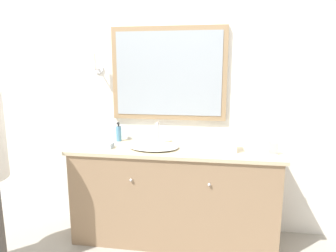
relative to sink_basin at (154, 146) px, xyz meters
The scene contains 8 objects.
wall_back 0.53m from the sink_basin, 61.56° to the left, with size 8.00×0.18×2.55m.
vanity_counter 0.49m from the sink_basin, ahead, with size 1.85×0.55×0.87m.
sink_basin is the anchor object (origin of this frame).
soap_bottle 0.44m from the sink_basin, 152.88° to the left, with size 0.05×0.05×0.19m.
appliance_box 0.59m from the sink_basin, ahead, with size 0.26×0.16×0.13m.
picture_frame 1.01m from the sink_basin, ahead, with size 0.08×0.01×0.11m.
hand_towel_near_sink 0.46m from the sink_basin, behind, with size 0.18×0.10×0.04m.
hand_towel_far_corner 0.94m from the sink_basin, ahead, with size 0.17×0.13×0.05m.
Camera 1 is at (0.35, -2.26, 1.58)m, focal length 32.00 mm.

